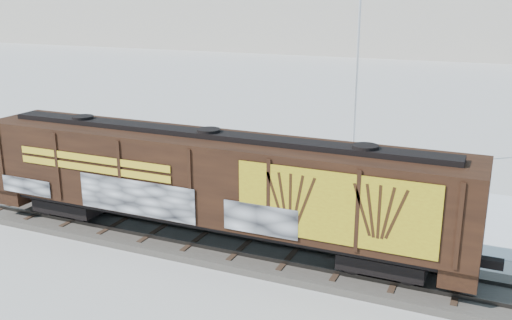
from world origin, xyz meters
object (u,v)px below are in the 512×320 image
at_px(hopper_railcar, 210,180).
at_px(car_white, 359,197).
at_px(car_silver, 192,177).
at_px(flagpole, 358,86).
at_px(car_dark, 417,192).

relative_size(hopper_railcar, car_white, 5.01).
bearing_deg(hopper_railcar, car_silver, 125.94).
height_order(flagpole, car_dark, flagpole).
bearing_deg(flagpole, car_white, -73.54).
height_order(flagpole, car_silver, flagpole).
distance_m(hopper_railcar, car_silver, 7.63).
distance_m(flagpole, car_dark, 7.41).
bearing_deg(car_dark, flagpole, 62.56).
distance_m(hopper_railcar, flagpole, 12.98).
height_order(hopper_railcar, flagpole, flagpole).
height_order(car_silver, car_white, car_silver).
distance_m(car_white, car_dark, 2.90).
bearing_deg(car_dark, car_white, 143.98).
bearing_deg(car_silver, car_dark, -72.74).
relative_size(flagpole, car_silver, 3.34).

